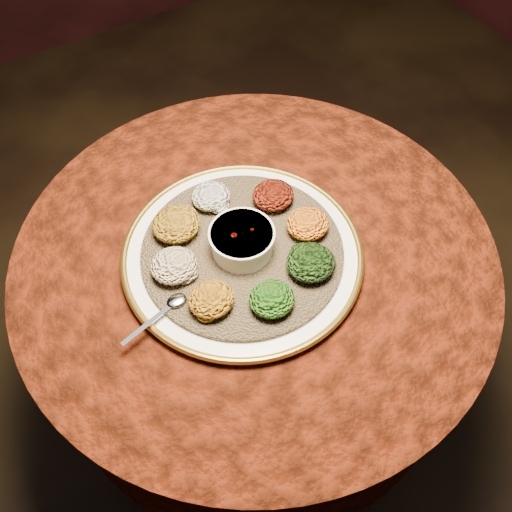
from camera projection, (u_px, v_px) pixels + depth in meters
table at (255, 298)px, 1.27m from camera, size 0.96×0.96×0.73m
platter at (242, 254)px, 1.11m from camera, size 0.56×0.56×0.02m
injera at (242, 251)px, 1.10m from camera, size 0.49×0.49×0.01m
stew_bowl at (242, 240)px, 1.07m from camera, size 0.12×0.12×0.05m
spoon at (172, 304)px, 1.02m from camera, size 0.14×0.05×0.01m
portion_ayib at (211, 196)px, 1.15m from camera, size 0.08×0.08×0.04m
portion_kitfo at (273, 195)px, 1.15m from camera, size 0.09×0.08×0.04m
portion_tikil at (308, 224)px, 1.10m from camera, size 0.08×0.08×0.04m
portion_gomen at (310, 263)px, 1.05m from camera, size 0.09×0.09×0.04m
portion_mixveg at (272, 299)px, 1.00m from camera, size 0.08×0.08×0.04m
portion_kik at (211, 299)px, 1.00m from camera, size 0.08×0.08×0.04m
portion_timatim at (174, 265)px, 1.05m from camera, size 0.09×0.08×0.04m
portion_shiro at (176, 224)px, 1.10m from camera, size 0.09×0.09×0.05m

